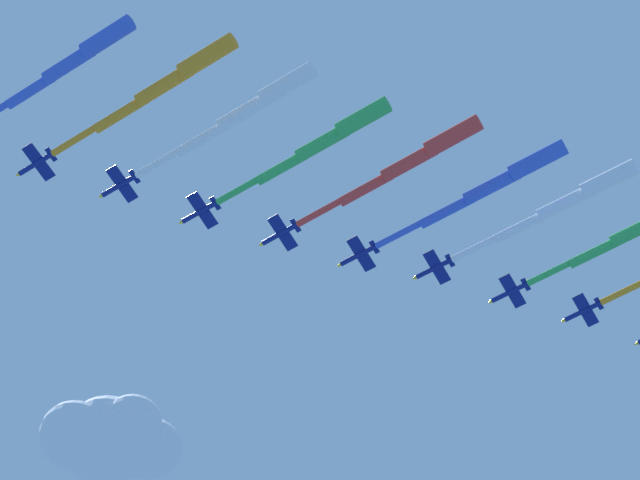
# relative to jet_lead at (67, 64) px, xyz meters

# --- Properties ---
(jet_lead) EXTENTS (26.46, 47.21, 3.98)m
(jet_lead) POSITION_rel_jet_lead_xyz_m (0.00, 0.00, 0.00)
(jet_lead) COLOR navy
(jet_port_inner) EXTENTS (28.29, 50.54, 3.85)m
(jet_port_inner) POSITION_rel_jet_lead_xyz_m (18.37, -6.26, -1.22)
(jet_port_inner) COLOR navy
(jet_starboard_inner) EXTENTS (27.74, 49.20, 3.92)m
(jet_starboard_inner) POSITION_rel_jet_lead_xyz_m (35.14, -9.42, -0.82)
(jet_starboard_inner) COLOR navy
(jet_port_mid) EXTENTS (26.86, 47.08, 3.94)m
(jet_port_mid) POSITION_rel_jet_lead_xyz_m (51.71, -12.08, -2.81)
(jet_port_mid) COLOR navy
(jet_starboard_mid) EXTENTS (27.75, 49.22, 4.02)m
(jet_starboard_mid) POSITION_rel_jet_lead_xyz_m (69.42, -17.52, -2.94)
(jet_starboard_mid) COLOR navy
(jet_port_outer) EXTENTS (28.69, 49.53, 3.91)m
(jet_port_outer) POSITION_rel_jet_lead_xyz_m (87.21, -21.80, -2.85)
(jet_port_outer) COLOR navy
(jet_starboard_outer) EXTENTS (28.39, 48.39, 3.90)m
(jet_starboard_outer) POSITION_rel_jet_lead_xyz_m (104.17, -25.11, 0.44)
(jet_starboard_outer) COLOR navy
(jet_trail_port) EXTENTS (27.24, 46.80, 3.87)m
(jet_trail_port) POSITION_rel_jet_lead_xyz_m (120.56, -28.13, -1.07)
(jet_trail_port) COLOR navy
(cloud_puff) EXTENTS (31.79, 24.12, 20.54)m
(cloud_puff) POSITION_rel_jet_lead_xyz_m (45.59, 70.11, -13.48)
(cloud_puff) COLOR white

